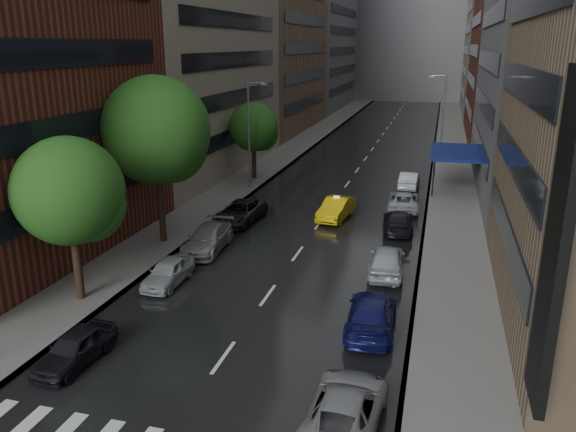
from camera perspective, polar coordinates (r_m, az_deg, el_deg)
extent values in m
plane|color=gray|center=(20.24, -11.00, -19.62)|extent=(220.00, 220.00, 0.00)
cube|color=black|center=(65.93, 8.35, 6.44)|extent=(14.00, 140.00, 0.01)
cube|color=gray|center=(67.56, 0.70, 6.94)|extent=(4.00, 140.00, 0.15)
cube|color=gray|center=(65.48, 16.22, 5.93)|extent=(4.00, 140.00, 0.15)
cube|color=maroon|center=(34.80, -26.71, 17.04)|extent=(8.00, 20.00, 26.00)
cube|color=#937A5B|center=(81.60, -0.94, 16.40)|extent=(8.00, 28.00, 22.00)
cube|color=slate|center=(110.94, 3.65, 20.69)|extent=(8.00, 32.00, 38.00)
cube|color=slate|center=(50.90, 24.47, 15.65)|extent=(8.00, 28.00, 24.00)
cube|color=gray|center=(108.64, 20.03, 17.19)|extent=(8.00, 32.00, 28.00)
cube|color=black|center=(17.60, 25.60, -2.84)|extent=(0.30, 2.20, 10.00)
cube|color=slate|center=(132.65, 12.57, 18.45)|extent=(40.00, 14.00, 32.00)
cylinder|color=#382619|center=(28.63, -20.67, -4.04)|extent=(0.40, 0.40, 4.42)
sphere|color=#1E5116|center=(27.68, -21.38, 2.39)|extent=(5.05, 5.05, 5.05)
cylinder|color=#382619|center=(35.37, -12.78, 1.65)|extent=(0.40, 0.40, 5.66)
sphere|color=#1E5116|center=(34.51, -13.24, 8.46)|extent=(6.47, 6.47, 6.47)
cylinder|color=#382619|center=(51.60, -3.48, 5.83)|extent=(0.40, 0.40, 3.87)
sphere|color=#1E5116|center=(51.12, -3.54, 9.02)|extent=(4.43, 4.43, 4.43)
imported|color=#E0BD0B|center=(40.10, 4.92, 0.77)|extent=(2.20, 4.79, 1.52)
imported|color=black|center=(23.90, -20.81, -12.42)|extent=(1.81, 3.99, 1.33)
imported|color=#A2A7AB|center=(29.87, -12.09, -5.59)|extent=(1.59, 3.93, 1.34)
imported|color=gray|center=(34.25, -8.14, -2.26)|extent=(2.37, 5.22, 1.48)
imported|color=black|center=(39.25, -4.91, 0.37)|extent=(2.74, 5.46, 1.48)
imported|color=gray|center=(19.28, 5.84, -18.86)|extent=(2.50, 5.14, 1.41)
imported|color=#111352|center=(25.05, 8.49, -9.80)|extent=(2.30, 5.21, 1.49)
imported|color=#B5BBC0|center=(30.90, 9.98, -4.42)|extent=(2.15, 4.77, 1.59)
imported|color=black|center=(37.98, 11.09, -0.54)|extent=(2.41, 4.94, 1.38)
imported|color=#A4A9AE|center=(43.12, 11.67, 1.53)|extent=(2.52, 5.03, 1.37)
imported|color=silver|center=(49.78, 12.23, 3.62)|extent=(1.67, 4.41, 1.44)
cylinder|color=gray|center=(47.57, -3.99, 8.18)|extent=(0.18, 0.18, 9.00)
cube|color=gray|center=(46.66, -2.43, 13.22)|extent=(0.50, 0.22, 0.16)
cylinder|color=gray|center=(59.82, 15.45, 9.44)|extent=(0.18, 0.18, 9.00)
cube|color=gray|center=(59.47, 14.39, 13.56)|extent=(0.50, 0.22, 0.16)
cube|color=navy|center=(50.17, 16.60, 6.24)|extent=(4.00, 8.00, 0.25)
cylinder|color=black|center=(46.73, 14.54, 3.76)|extent=(0.12, 0.12, 3.00)
cylinder|color=black|center=(54.17, 14.72, 5.53)|extent=(0.12, 0.12, 3.00)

